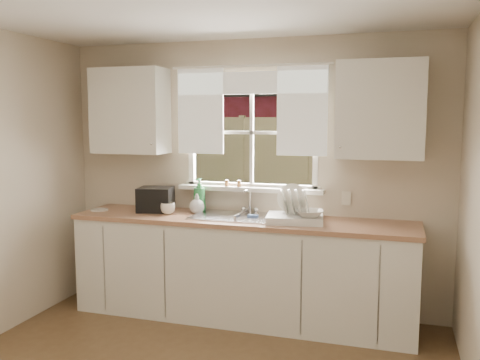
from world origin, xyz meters
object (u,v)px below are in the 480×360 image
(soap_bottle_a, at_px, (199,195))
(cup, at_px, (168,208))
(dish_rack, at_px, (295,214))
(black_appliance, at_px, (156,199))

(soap_bottle_a, height_order, cup, soap_bottle_a)
(dish_rack, relative_size, soap_bottle_a, 1.63)
(soap_bottle_a, bearing_deg, cup, -118.05)
(dish_rack, xyz_separation_m, cup, (-1.18, 0.00, -0.02))
(cup, height_order, black_appliance, black_appliance)
(dish_rack, xyz_separation_m, black_appliance, (-1.35, 0.10, 0.04))
(dish_rack, distance_m, cup, 1.18)
(soap_bottle_a, distance_m, black_appliance, 0.42)
(dish_rack, bearing_deg, cup, 179.79)
(soap_bottle_a, distance_m, cup, 0.32)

